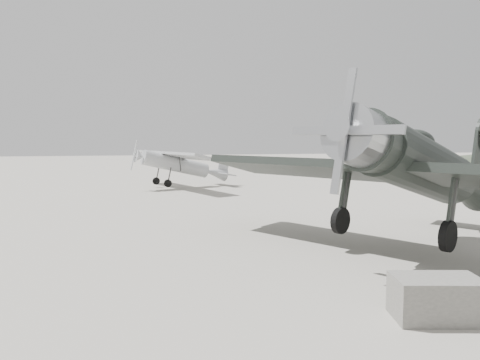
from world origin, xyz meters
name	(u,v)px	position (x,y,z in m)	size (l,w,h in m)	color
ground	(269,226)	(0.00, 0.00, 0.00)	(160.00, 160.00, 0.00)	#9B9589
lowwing_monoplane	(426,169)	(3.40, -4.53, 2.37)	(10.97, 13.10, 4.47)	black
highwing_monoplane	(179,162)	(-1.48, 14.70, 1.75)	(7.08, 9.83, 2.80)	#9D9FA2
equipment_block	(437,298)	(0.05, -9.50, 0.39)	(1.54, 0.96, 0.77)	#63615C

